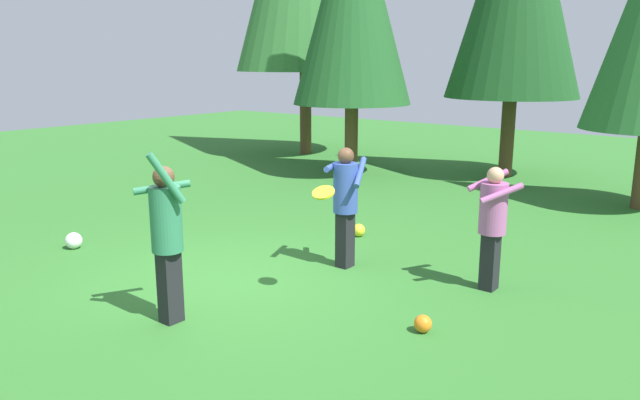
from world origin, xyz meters
The scene contains 8 objects.
ground_plane centered at (0.00, 0.00, 0.00)m, with size 40.00×40.00×0.00m, color #2D6B28.
person_thrower centered at (0.45, -1.33, 1.06)m, with size 0.67×0.67×1.95m.
person_catcher centered at (2.83, 1.80, 0.93)m, with size 0.72×0.72×1.58m.
person_bystander centered at (0.88, 1.38, 1.01)m, with size 0.67×0.71×1.69m.
frisbee centered at (1.38, 0.24, 1.33)m, with size 0.31×0.30×0.13m.
ball_white centered at (-2.92, -0.52, 0.13)m, with size 0.25×0.25×0.25m, color white.
ball_orange centered at (2.79, 0.16, 0.10)m, with size 0.19×0.19×0.19m, color orange.
ball_yellow centered at (0.17, 2.75, 0.11)m, with size 0.21×0.21×0.21m, color yellow.
Camera 1 is at (5.68, -5.31, 2.85)m, focal length 34.36 mm.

